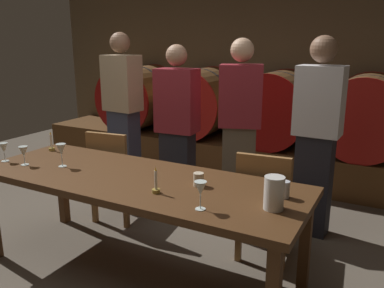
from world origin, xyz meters
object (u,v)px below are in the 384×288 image
wine_barrel_far_left (139,97)px  wine_glass_far_right (200,189)px  guest_center_left (177,131)px  chair_left (114,172)px  dining_table (136,187)px  wine_barrel_center_right (276,108)px  wine_glass_center_right (61,150)px  wine_glass_far_left (4,148)px  candle_left (52,146)px  guest_center_right (240,130)px  wine_barrel_center_left (200,102)px  chair_right (265,201)px  wine_barrel_far_right (366,116)px  guest_far_left (123,114)px  cup_left (199,179)px  guest_far_right (317,136)px  candle_right (156,186)px  pitcher (274,193)px  cup_right (284,189)px  wine_glass_center_left (24,152)px

wine_barrel_far_left → wine_glass_far_right: size_ratio=5.37×
wine_barrel_far_left → guest_center_left: 2.13m
chair_left → dining_table: bearing=131.2°
wine_barrel_center_right → wine_glass_center_right: 2.76m
chair_left → wine_glass_far_left: wine_glass_far_left is taller
wine_barrel_far_left → candle_left: size_ratio=5.27×
dining_table → guest_center_right: (0.29, 1.22, 0.19)m
wine_barrel_center_left → guest_center_left: size_ratio=0.55×
wine_barrel_center_left → chair_right: bearing=-51.3°
wine_glass_far_right → chair_left: bearing=146.9°
wine_barrel_far_right → guest_far_left: 2.65m
guest_center_left → cup_left: 1.24m
guest_far_right → candle_right: 1.59m
guest_far_right → candle_left: guest_far_right is taller
guest_center_right → candle_right: size_ratio=9.92×
candle_left → pitcher: bearing=-7.9°
wine_barrel_far_left → chair_left: 2.26m
guest_center_right → wine_glass_center_right: (-0.93, -1.28, 0.00)m
guest_center_left → candle_left: bearing=42.9°
wine_barrel_far_right → cup_left: bearing=-107.3°
wine_barrel_center_left → chair_right: 2.52m
guest_center_right → wine_barrel_far_left: bearing=-51.8°
wine_barrel_center_left → pitcher: (1.82, -2.62, -0.03)m
wine_barrel_far_right → guest_center_left: bearing=-135.5°
pitcher → cup_right: bearing=88.0°
chair_right → guest_far_right: size_ratio=0.51×
wine_barrel_far_right → candle_left: wine_barrel_far_right is taller
wine_barrel_center_left → guest_far_right: size_ratio=0.52×
wine_barrel_far_left → dining_table: size_ratio=0.37×
wine_barrel_far_left → chair_left: bearing=-60.7°
wine_glass_center_left → cup_left: wine_glass_center_left is taller
guest_far_right → pitcher: (0.03, -1.32, -0.04)m
dining_table → guest_center_right: bearing=76.4°
chair_left → candle_right: size_ratio=5.14×
cup_left → candle_left: bearing=174.0°
chair_right → pitcher: size_ratio=4.56×
dining_table → wine_glass_far_right: (0.65, -0.27, 0.19)m
chair_left → wine_barrel_far_right: bearing=-143.0°
candle_left → wine_glass_far_left: size_ratio=1.14×
wine_barrel_far_left → wine_glass_far_right: bearing=-49.1°
candle_left → cup_left: (1.52, -0.16, -0.00)m
guest_far_right → wine_glass_far_right: (-0.33, -1.53, -0.02)m
chair_right → guest_center_left: size_ratio=0.54×
pitcher → cup_left: size_ratio=2.16×
guest_center_right → candle_left: size_ratio=9.93×
wine_barrel_far_left → guest_center_right: bearing=-32.6°
wine_glass_far_left → wine_glass_center_left: size_ratio=1.01×
chair_right → guest_center_left: bearing=-28.7°
wine_barrel_center_right → candle_left: bearing=-118.9°
wine_barrel_far_right → wine_glass_center_left: (-2.16, -2.73, -0.03)m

